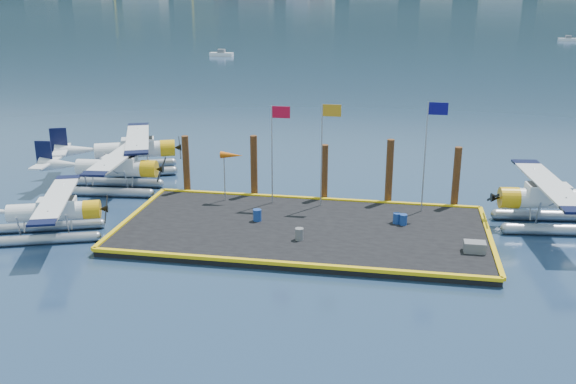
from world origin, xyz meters
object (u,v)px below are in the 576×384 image
Objects in this scene: crate at (475,247)px; flagpole_yellow at (325,140)px; drum_0 at (257,215)px; flagpole_blue at (429,141)px; seaplane_b at (114,170)px; piling_0 at (186,166)px; drum_2 at (403,220)px; windsock at (231,156)px; piling_3 at (389,174)px; seaplane_a at (51,214)px; piling_1 at (254,168)px; seaplane_d at (554,202)px; piling_4 at (456,179)px; flagpole_red at (275,139)px; seaplane_c at (133,152)px; drum_1 at (299,234)px; piling_2 at (324,174)px; drum_4 at (397,218)px.

crate is 0.17× the size of flagpole_yellow.
flagpole_blue is at bearing 19.18° from drum_0.
seaplane_b reaches higher than drum_0.
drum_2 is at bearing -16.26° from piling_0.
piling_3 is (9.53, 1.60, -1.08)m from windsock.
seaplane_a is at bearing -155.22° from piling_3.
flagpole_blue reaches higher than seaplane_a.
piling_1 is 8.50m from piling_3.
piling_0 is at bearing 78.63° from seaplane_d.
piling_4 is (7.80, 1.60, -2.51)m from flagpole_yellow.
seaplane_a is 2.11× the size of piling_4.
piling_1 is 0.98× the size of piling_3.
flagpole_red is (-7.74, 2.47, 3.69)m from drum_2.
seaplane_c is 19.17m from piling_3.
flagpole_blue is at bearing 63.22° from drum_2.
piling_1 is at bearing 104.80° from drum_0.
crate is at bearing -0.43° from drum_1.
piling_2 is at bearing 180.00° from piling_3.
flagpole_yellow is (0.62, 5.67, 3.80)m from drum_1.
drum_2 is 0.16× the size of piling_2.
crate is 0.25× the size of piling_3.
piling_1 reaches higher than seaplane_b.
piling_3 is 1.07× the size of piling_4.
flagpole_yellow is 5.52m from piling_1.
piling_4 is (10.79, 1.60, -2.40)m from flagpole_red.
drum_2 is 0.15× the size of piling_0.
seaplane_c is at bearing 163.64° from flagpole_blue.
drum_1 is at bearing 74.97° from seaplane_a.
seaplane_d is at bearing -8.49° from piling_2.
windsock is (-18.79, 0.38, 1.68)m from seaplane_d.
windsock is at bearing 167.16° from drum_4.
seaplane_a is 8.27m from seaplane_b.
drum_0 is 12.29m from piling_4.
windsock is 0.74× the size of piling_1.
piling_3 is at bearing 103.14° from drum_2.
drum_0 is 0.16× the size of piling_3.
drum_0 is at bearing -145.96° from piling_3.
flagpole_blue is at bearing -138.42° from piling_4.
piling_1 is (4.50, 0.00, 0.10)m from piling_0.
seaplane_a is 2.71× the size of windsock.
piling_0 is at bearing 180.00° from piling_2.
crate is 0.28× the size of piling_2.
drum_4 is (18.60, -3.92, -0.76)m from seaplane_b.
windsock is (-5.73, 0.00, -1.28)m from flagpole_yellow.
piling_3 reaches higher than drum_2.
drum_1 reaches higher than crate.
seaplane_c is 9.17× the size of crate.
drum_1 is 0.15× the size of piling_1.
piling_1 is at bearing 85.23° from seaplane_b.
drum_4 is 6.26m from flagpole_yellow.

